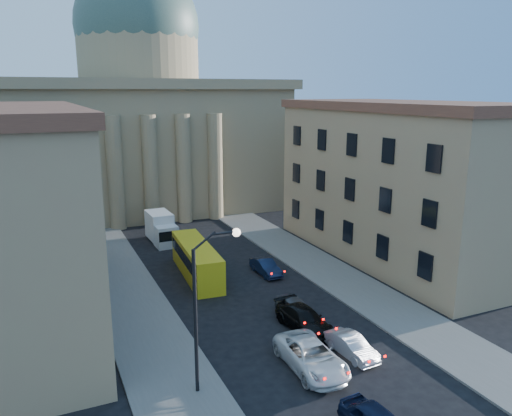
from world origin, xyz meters
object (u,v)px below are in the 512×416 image
Objects in this scene: street_lamp at (205,299)px; city_bus at (197,259)px; box_truck at (161,229)px; car_right_near at (351,346)px.

street_lamp is 0.87× the size of city_bus.
box_truck reaches higher than city_bus.
street_lamp reaches higher than car_right_near.
street_lamp is 17.56m from city_bus.
street_lamp is 10.24m from car_right_near.
street_lamp reaches higher than city_bus.
car_right_near is 0.69× the size of box_truck.
city_bus reaches higher than car_right_near.
car_right_near is at bearing -81.62° from box_truck.
street_lamp is 28.10m from box_truck.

